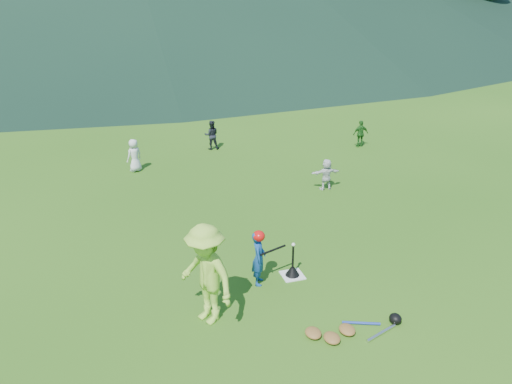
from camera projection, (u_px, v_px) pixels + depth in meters
ground at (292, 276)px, 10.43m from camera, size 120.00×120.00×0.00m
home_plate at (292, 275)px, 10.43m from camera, size 0.45×0.45×0.02m
baseball at (293, 245)px, 10.15m from camera, size 0.08×0.08×0.08m
batter_child at (259, 258)px, 9.96m from camera, size 0.41×0.49×1.15m
adult_coach at (206, 275)px, 8.70m from camera, size 1.22×1.42×1.91m
fielder_a at (134, 155)px, 16.03m from camera, size 0.62×0.56×1.07m
fielder_b at (212, 135)px, 18.17m from camera, size 0.58×0.48×1.07m
fielder_c at (361, 134)px, 18.44m from camera, size 0.60×0.26×1.00m
fielder_d at (326, 174)px, 14.63m from camera, size 0.88×0.31×0.93m
batting_tee at (293, 270)px, 10.38m from camera, size 0.30×0.30×0.68m
batter_gear at (260, 237)px, 9.79m from camera, size 0.72×0.26×0.52m
equipment_pile at (348, 330)px, 8.69m from camera, size 1.80×0.65×0.19m
outfield_fence at (145, 60)px, 34.75m from camera, size 70.07×0.08×1.33m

